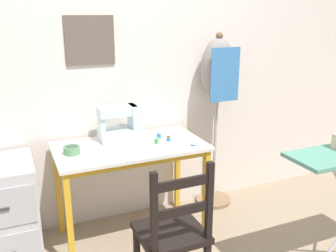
# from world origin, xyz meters

# --- Properties ---
(wall_back) EXTENTS (10.00, 0.07, 2.55)m
(wall_back) POSITION_xyz_m (-0.00, 0.66, 1.28)
(wall_back) COLOR silver
(wall_back) RESTS_ON ground_plane
(sewing_table) EXTENTS (1.10, 0.60, 0.76)m
(sewing_table) POSITION_xyz_m (0.00, 0.28, 0.66)
(sewing_table) COLOR silver
(sewing_table) RESTS_ON ground_plane
(sewing_machine) EXTENTS (0.35, 0.19, 0.29)m
(sewing_machine) POSITION_xyz_m (-0.00, 0.45, 0.88)
(sewing_machine) COLOR silver
(sewing_machine) RESTS_ON sewing_table
(fabric_bowl) EXTENTS (0.11, 0.11, 0.05)m
(fabric_bowl) POSITION_xyz_m (-0.42, 0.29, 0.78)
(fabric_bowl) COLOR #56895B
(fabric_bowl) RESTS_ON sewing_table
(scissors) EXTENTS (0.13, 0.12, 0.01)m
(scissors) POSITION_xyz_m (0.44, 0.08, 0.76)
(scissors) COLOR silver
(scissors) RESTS_ON sewing_table
(thread_spool_near_machine) EXTENTS (0.04, 0.04, 0.04)m
(thread_spool_near_machine) POSITION_xyz_m (0.19, 0.25, 0.78)
(thread_spool_near_machine) COLOR green
(thread_spool_near_machine) RESTS_ON sewing_table
(thread_spool_mid_table) EXTENTS (0.04, 0.04, 0.04)m
(thread_spool_mid_table) POSITION_xyz_m (0.25, 0.35, 0.78)
(thread_spool_mid_table) COLOR #2875C1
(thread_spool_mid_table) RESTS_ON sewing_table
(thread_spool_far_edge) EXTENTS (0.04, 0.04, 0.04)m
(thread_spool_far_edge) POSITION_xyz_m (0.30, 0.26, 0.77)
(thread_spool_far_edge) COLOR #2875C1
(thread_spool_far_edge) RESTS_ON sewing_table
(wooden_chair) EXTENTS (0.40, 0.38, 0.90)m
(wooden_chair) POSITION_xyz_m (0.04, -0.40, 0.42)
(wooden_chair) COLOR black
(wooden_chair) RESTS_ON ground_plane
(filing_cabinet) EXTENTS (0.45, 0.52, 0.74)m
(filing_cabinet) POSITION_xyz_m (-0.91, 0.36, 0.37)
(filing_cabinet) COLOR #B7B7BC
(filing_cabinet) RESTS_ON ground_plane
(dress_form) EXTENTS (0.32, 0.32, 1.54)m
(dress_form) POSITION_xyz_m (0.86, 0.51, 1.13)
(dress_form) COLOR #846647
(dress_form) RESTS_ON ground_plane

